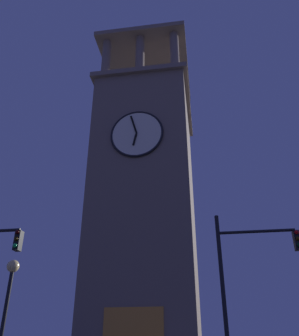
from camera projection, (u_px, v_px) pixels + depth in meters
name	position (u px, v px, depth m)	size (l,w,h in m)	color
clocktower	(147.00, 215.00, 25.98)	(7.24, 9.56, 27.92)	#75665B
traffic_signal_mid	(246.00, 278.00, 13.35)	(3.14, 0.41, 6.83)	black
street_lamp	(7.00, 302.00, 12.30)	(0.44, 0.44, 4.85)	black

